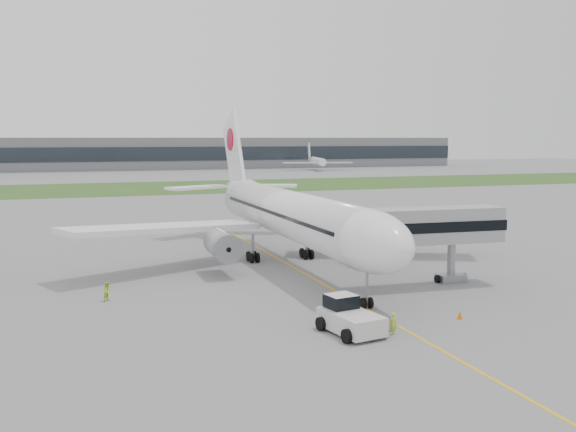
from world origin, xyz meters
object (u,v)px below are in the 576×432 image
object	(u,v)px
jet_bridge	(415,227)
ground_crew_near	(393,324)
airliner	(286,212)
pushback_tug	(349,316)

from	to	relation	value
jet_bridge	ground_crew_near	bearing A→B (deg)	-122.31
airliner	ground_crew_near	distance (m)	27.14
jet_bridge	pushback_tug	bearing A→B (deg)	-133.30
jet_bridge	ground_crew_near	distance (m)	16.04
airliner	ground_crew_near	world-z (taller)	airliner
pushback_tug	ground_crew_near	size ratio (longest dim) A/B	3.45
airliner	jet_bridge	distance (m)	16.14
airliner	jet_bridge	world-z (taller)	airliner
jet_bridge	ground_crew_near	world-z (taller)	jet_bridge
ground_crew_near	pushback_tug	bearing A→B (deg)	-65.05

